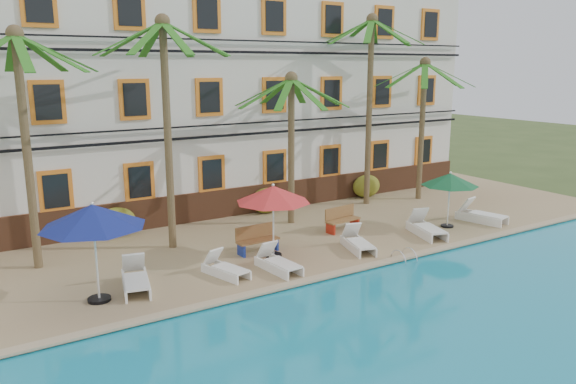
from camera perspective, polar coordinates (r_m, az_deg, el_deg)
ground at (r=18.67m, az=5.73°, el=-7.62°), size 100.00×100.00×0.00m
pool_deck at (r=22.57m, az=-2.07°, el=-3.61°), size 30.00×12.00×0.25m
swimming_pool at (r=14.26m, az=23.85°, el=-14.94°), size 26.00×12.00×0.20m
pool_coping at (r=17.91m, az=7.53°, el=-7.60°), size 30.00×0.35×0.06m
hotel_building at (r=26.12m, az=-7.74°, el=10.20°), size 25.40×6.44×10.22m
palm_a at (r=18.56m, az=-25.31°, el=7.11°), size 4.52×4.52×7.37m
palm_b at (r=19.25m, az=-12.28°, el=9.02°), size 4.52×4.52×7.86m
palm_c at (r=22.04m, az=0.34°, el=6.89°), size 4.52×4.52×6.01m
palm_d at (r=25.45m, az=8.33°, el=10.74°), size 4.52×4.52×8.43m
palm_e at (r=26.95m, az=13.54°, el=8.37°), size 4.52×4.52×6.61m
shrub_left at (r=21.78m, az=-17.09°, el=-2.95°), size 1.50×0.90×1.10m
shrub_mid at (r=24.17m, az=-2.17°, el=-0.86°), size 1.50×0.90×1.10m
shrub_right at (r=27.29m, az=7.96°, el=0.60°), size 1.50×0.90×1.10m
umbrella_blue at (r=15.54m, az=-19.21°, el=-2.36°), size 2.77×2.77×2.77m
umbrella_red at (r=18.28m, az=-1.52°, el=-0.25°), size 2.48×2.48×2.48m
umbrella_green at (r=22.64m, az=16.14°, el=1.19°), size 2.22×2.22×2.22m
lounger_a at (r=16.69m, az=-15.23°, el=-8.52°), size 1.12×2.05×0.92m
lounger_b at (r=17.20m, az=-6.43°, el=-7.65°), size 1.01×1.74×0.78m
lounger_c at (r=17.51m, az=-1.05°, el=-7.13°), size 0.78×1.82×0.84m
lounger_d at (r=19.56m, az=7.09°, el=-5.07°), size 1.13×1.91×0.85m
lounger_e at (r=21.66m, az=13.85°, el=-3.50°), size 1.27×2.12×0.94m
lounger_f at (r=24.15m, az=18.98°, el=-2.17°), size 1.15×2.10×0.94m
bench_left at (r=19.15m, az=-3.18°, el=-4.77°), size 1.51×0.52×0.93m
bench_right at (r=21.68m, az=5.46°, el=-2.72°), size 1.55×0.66×0.93m
pool_ladder at (r=18.92m, az=11.68°, el=-6.74°), size 0.54×0.74×0.74m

